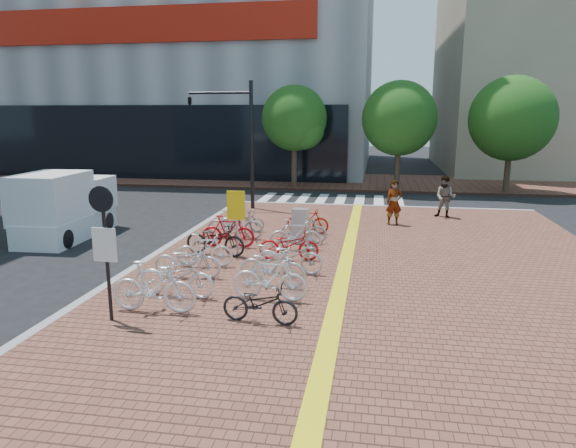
% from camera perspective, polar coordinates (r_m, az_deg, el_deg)
% --- Properties ---
extents(ground, '(120.00, 120.00, 0.00)m').
position_cam_1_polar(ground, '(13.68, -2.60, -6.98)').
color(ground, black).
rests_on(ground, ground).
extents(sidewalk, '(14.00, 34.00, 0.15)m').
position_cam_1_polar(sidewalk, '(8.81, 10.31, -18.14)').
color(sidewalk, brown).
rests_on(sidewalk, ground).
extents(tactile_strip, '(0.40, 34.00, 0.01)m').
position_cam_1_polar(tactile_strip, '(8.80, 3.50, -17.37)').
color(tactile_strip, yellow).
rests_on(tactile_strip, sidewalk).
extents(kerb_north, '(14.00, 0.25, 0.15)m').
position_cam_1_polar(kerb_north, '(25.01, 10.07, 1.86)').
color(kerb_north, gray).
rests_on(kerb_north, ground).
extents(far_sidewalk, '(70.00, 8.00, 0.15)m').
position_cam_1_polar(far_sidewalk, '(34.01, 4.96, 4.72)').
color(far_sidewalk, brown).
rests_on(far_sidewalk, ground).
extents(department_store, '(36.00, 24.27, 28.00)m').
position_cam_1_polar(department_store, '(49.27, -14.01, 22.99)').
color(department_store, gray).
rests_on(department_store, ground).
extents(crosswalk, '(7.50, 4.00, 0.01)m').
position_cam_1_polar(crosswalk, '(27.08, 4.75, 2.65)').
color(crosswalk, silver).
rests_on(crosswalk, ground).
extents(street_trees, '(16.20, 4.60, 6.35)m').
position_cam_1_polar(street_trees, '(30.15, 14.29, 11.11)').
color(street_trees, '#38281E').
rests_on(street_trees, far_sidewalk).
extents(bike_0, '(1.97, 0.59, 1.17)m').
position_cam_1_polar(bike_0, '(11.79, -14.73, -6.78)').
color(bike_0, white).
rests_on(bike_0, sidewalk).
extents(bike_1, '(1.98, 0.81, 1.02)m').
position_cam_1_polar(bike_1, '(12.68, -12.30, -5.68)').
color(bike_1, white).
rests_on(bike_1, sidewalk).
extents(bike_2, '(1.86, 0.71, 0.96)m').
position_cam_1_polar(bike_2, '(14.04, -11.11, -3.98)').
color(bike_2, silver).
rests_on(bike_2, sidewalk).
extents(bike_3, '(1.68, 0.70, 0.98)m').
position_cam_1_polar(bike_3, '(14.93, -9.29, -2.90)').
color(bike_3, white).
rests_on(bike_3, sidewalk).
extents(bike_4, '(2.04, 0.94, 1.03)m').
position_cam_1_polar(bike_4, '(16.10, -8.09, -1.65)').
color(bike_4, black).
rests_on(bike_4, sidewalk).
extents(bike_5, '(1.79, 0.54, 1.07)m').
position_cam_1_polar(bike_5, '(17.01, -6.68, -0.81)').
color(bike_5, red).
rests_on(bike_5, sidewalk).
extents(bike_6, '(2.00, 0.75, 1.04)m').
position_cam_1_polar(bike_6, '(18.11, -5.91, -0.03)').
color(bike_6, '#A2A3A7').
rests_on(bike_6, sidewalk).
extents(bike_7, '(1.68, 0.85, 0.84)m').
position_cam_1_polar(bike_7, '(19.12, -5.06, 0.34)').
color(bike_7, '#A2A1A6').
rests_on(bike_7, sidewalk).
extents(bike_8, '(1.69, 0.70, 0.87)m').
position_cam_1_polar(bike_8, '(10.92, -3.12, -8.79)').
color(bike_8, black).
rests_on(bike_8, sidewalk).
extents(bike_9, '(1.84, 0.59, 1.09)m').
position_cam_1_polar(bike_9, '(12.13, -2.06, -6.03)').
color(bike_9, white).
rests_on(bike_9, sidewalk).
extents(bike_10, '(1.85, 0.78, 1.08)m').
position_cam_1_polar(bike_10, '(13.07, -1.76, -4.71)').
color(bike_10, silver).
rests_on(bike_10, sidewalk).
extents(bike_11, '(1.88, 0.72, 0.98)m').
position_cam_1_polar(bike_11, '(14.15, 0.20, -3.59)').
color(bike_11, '#BBBBC0').
rests_on(bike_11, sidewalk).
extents(bike_12, '(1.84, 0.75, 0.95)m').
position_cam_1_polar(bike_12, '(15.43, 0.10, -2.31)').
color(bike_12, '#BC0D11').
rests_on(bike_12, sidewalk).
extents(bike_13, '(1.73, 0.71, 1.01)m').
position_cam_1_polar(bike_13, '(16.53, 0.83, -1.21)').
color(bike_13, silver).
rests_on(bike_13, sidewalk).
extents(bike_14, '(1.59, 0.46, 0.95)m').
position_cam_1_polar(bike_14, '(17.46, 1.76, -0.57)').
color(bike_14, '#A2A1A6').
rests_on(bike_14, sidewalk).
extents(bike_15, '(1.58, 0.50, 0.94)m').
position_cam_1_polar(bike_15, '(18.86, 2.18, 0.37)').
color(bike_15, '#A71D0B').
rests_on(bike_15, sidewalk).
extents(pedestrian_a, '(0.73, 0.56, 1.77)m').
position_cam_1_polar(pedestrian_a, '(20.67, 11.71, 2.34)').
color(pedestrian_a, gray).
rests_on(pedestrian_a, sidewalk).
extents(pedestrian_b, '(1.03, 0.91, 1.76)m').
position_cam_1_polar(pedestrian_b, '(22.64, 17.08, 2.89)').
color(pedestrian_b, '#48505C').
rests_on(pedestrian_b, sidewalk).
extents(utility_box, '(0.58, 0.44, 1.20)m').
position_cam_1_polar(utility_box, '(17.37, 1.40, -0.23)').
color(utility_box, '#AEAEB3').
rests_on(utility_box, sidewalk).
extents(yellow_sign, '(0.56, 0.13, 2.05)m').
position_cam_1_polar(yellow_sign, '(15.67, -5.76, 1.41)').
color(yellow_sign, '#B7B7BC').
rests_on(yellow_sign, sidewalk).
extents(notice_sign, '(0.54, 0.12, 2.91)m').
position_cam_1_polar(notice_sign, '(11.26, -19.72, -1.41)').
color(notice_sign, black).
rests_on(notice_sign, sidewalk).
extents(traffic_light_pole, '(3.09, 1.19, 5.76)m').
position_cam_1_polar(traffic_light_pole, '(23.93, -7.24, 11.26)').
color(traffic_light_pole, black).
rests_on(traffic_light_pole, sidewalk).
extents(box_truck, '(2.02, 4.32, 2.45)m').
position_cam_1_polar(box_truck, '(20.32, -23.59, 1.74)').
color(box_truck, white).
rests_on(box_truck, ground).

